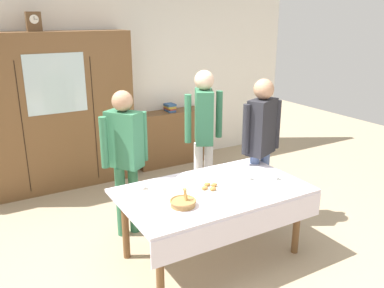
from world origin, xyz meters
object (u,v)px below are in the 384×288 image
(spoon_back_edge, at_px, (272,192))
(tea_cup_back_edge, at_px, (141,187))
(tea_cup_front_edge, at_px, (274,177))
(person_beside_shelf, at_px, (261,137))
(tea_cup_near_left, at_px, (248,177))
(wall_cabinet, at_px, (55,113))
(spoon_mid_right, at_px, (210,211))
(spoon_far_left, at_px, (170,181))
(book_stack, at_px, (170,108))
(bread_basket, at_px, (183,202))
(mantel_clock, at_px, (34,22))
(person_behind_table_right, at_px, (125,150))
(dining_table, at_px, (215,199))
(bookshelf_low, at_px, (170,137))
(pastry_plate, at_px, (210,188))
(person_behind_table_left, at_px, (204,126))

(spoon_back_edge, bearing_deg, tea_cup_back_edge, 147.18)
(tea_cup_front_edge, distance_m, person_beside_shelf, 0.60)
(tea_cup_front_edge, bearing_deg, spoon_back_edge, -134.05)
(tea_cup_near_left, height_order, spoon_back_edge, tea_cup_near_left)
(wall_cabinet, relative_size, person_beside_shelf, 1.27)
(spoon_mid_right, bearing_deg, spoon_far_left, 89.33)
(wall_cabinet, xyz_separation_m, spoon_back_edge, (1.36, -2.90, -0.34))
(book_stack, xyz_separation_m, tea_cup_back_edge, (-1.48, -2.26, -0.18))
(book_stack, distance_m, bread_basket, 3.07)
(mantel_clock, relative_size, tea_cup_front_edge, 1.85)
(tea_cup_front_edge, bearing_deg, bread_basket, -177.30)
(mantel_clock, distance_m, person_behind_table_right, 2.19)
(dining_table, height_order, person_beside_shelf, person_beside_shelf)
(bread_basket, bearing_deg, dining_table, 17.49)
(bookshelf_low, bearing_deg, person_behind_table_right, -129.16)
(pastry_plate, bearing_deg, wall_cabinet, 108.96)
(pastry_plate, relative_size, spoon_back_edge, 2.35)
(mantel_clock, distance_m, tea_cup_back_edge, 2.71)
(mantel_clock, distance_m, pastry_plate, 3.13)
(person_behind_table_left, bearing_deg, spoon_mid_right, -119.72)
(bread_basket, height_order, spoon_back_edge, bread_basket)
(mantel_clock, xyz_separation_m, pastry_plate, (1.02, -2.54, -1.52))
(person_beside_shelf, bearing_deg, spoon_mid_right, -147.32)
(dining_table, height_order, tea_cup_back_edge, tea_cup_back_edge)
(dining_table, height_order, book_stack, book_stack)
(book_stack, relative_size, person_behind_table_left, 0.13)
(bookshelf_low, bearing_deg, tea_cup_front_edge, -94.11)
(wall_cabinet, relative_size, tea_cup_front_edge, 16.48)
(tea_cup_back_edge, distance_m, bread_basket, 0.54)
(wall_cabinet, distance_m, spoon_far_left, 2.28)
(person_beside_shelf, bearing_deg, pastry_plate, -158.65)
(dining_table, distance_m, mantel_clock, 3.23)
(pastry_plate, distance_m, person_beside_shelf, 1.02)
(spoon_far_left, xyz_separation_m, person_beside_shelf, (1.15, -0.02, 0.30))
(wall_cabinet, xyz_separation_m, spoon_mid_right, (0.63, -2.93, -0.34))
(mantel_clock, relative_size, book_stack, 1.09)
(mantel_clock, bearing_deg, dining_table, -68.00)
(tea_cup_front_edge, distance_m, pastry_plate, 0.72)
(person_behind_table_right, height_order, person_beside_shelf, person_beside_shelf)
(spoon_back_edge, bearing_deg, person_behind_table_left, 87.79)
(mantel_clock, distance_m, spoon_mid_right, 3.39)
(spoon_far_left, relative_size, person_behind_table_left, 0.07)
(dining_table, distance_m, bread_basket, 0.46)
(book_stack, distance_m, person_behind_table_right, 2.28)
(mantel_clock, bearing_deg, person_beside_shelf, -48.50)
(dining_table, bearing_deg, person_behind_table_right, 123.00)
(tea_cup_front_edge, relative_size, spoon_mid_right, 1.09)
(book_stack, xyz_separation_m, tea_cup_front_edge, (-0.20, -2.72, -0.17))
(dining_table, bearing_deg, person_behind_table_left, 63.67)
(wall_cabinet, relative_size, spoon_far_left, 18.00)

